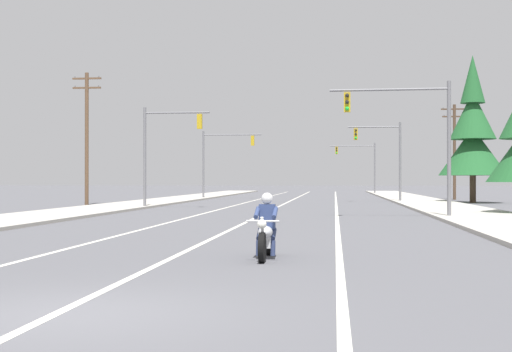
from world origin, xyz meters
The scene contains 15 objects.
ground_plane centered at (0.00, 0.00, 0.00)m, with size 400.00×400.00×0.00m, color #515156.
lane_stripe_center centered at (-0.22, 45.00, 0.00)m, with size 0.16×100.00×0.01m, color beige.
lane_stripe_left centered at (-3.33, 45.00, 0.00)m, with size 0.16×100.00×0.01m, color beige.
lane_stripe_right centered at (3.50, 45.00, 0.00)m, with size 0.16×100.00×0.01m, color beige.
sidewalk_kerb_right centered at (10.04, 40.00, 0.07)m, with size 4.40×110.00×0.14m, color #ADA89E.
sidewalk_kerb_left centered at (-10.04, 40.00, 0.07)m, with size 4.40×110.00×0.14m, color #ADA89E.
motorcycle_with_rider centered at (1.88, 6.73, 0.59)m, with size 0.70×2.19×1.46m.
traffic_signal_near_right centered at (6.94, 23.80, 4.13)m, with size 5.44×0.37×6.20m.
traffic_signal_near_left centered at (-7.07, 33.75, 4.05)m, with size 4.13×0.37×6.20m.
traffic_signal_mid_right centered at (7.30, 46.99, 4.05)m, with size 4.10×0.39×6.20m.
traffic_signal_mid_left centered at (-6.99, 55.28, 4.13)m, with size 5.43×0.37×6.20m.
traffic_signal_far_right centered at (6.62, 77.88, 4.13)m, with size 5.48×0.44×6.20m.
utility_pole_left_near centered at (-13.74, 38.89, 4.95)m, with size 2.05×0.26×9.19m.
utility_pole_right_far centered at (13.80, 54.68, 4.52)m, with size 2.29×0.26×8.32m.
conifer_tree_right_verge_far centered at (13.78, 46.28, 5.13)m, with size 5.08×5.08×11.19m.
Camera 1 is at (3.40, -9.01, 1.75)m, focal length 50.04 mm.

